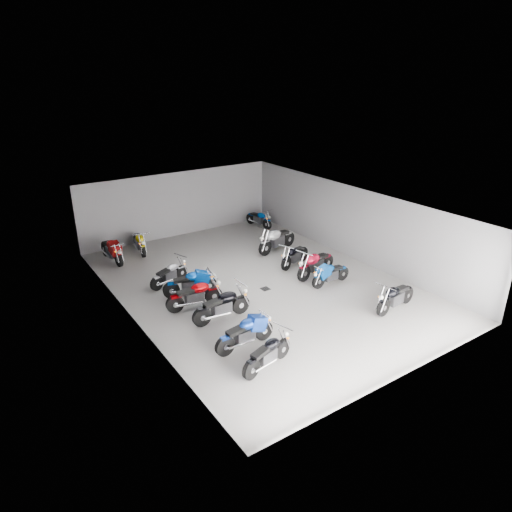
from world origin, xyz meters
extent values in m
plane|color=gray|center=(0.00, 0.00, 0.00)|extent=(14.00, 14.00, 0.00)
cube|color=slate|center=(0.00, 7.00, 1.60)|extent=(10.00, 0.10, 3.20)
cube|color=slate|center=(-5.00, 0.00, 1.60)|extent=(0.10, 14.00, 3.20)
cube|color=slate|center=(5.00, 0.00, 1.60)|extent=(0.10, 14.00, 3.20)
cube|color=black|center=(0.00, 0.00, 3.22)|extent=(10.00, 14.00, 0.04)
cube|color=black|center=(0.00, -0.50, 0.01)|extent=(0.32, 0.32, 0.01)
cylinder|color=black|center=(-2.17, -4.45, 0.29)|extent=(0.60, 0.26, 0.58)
cylinder|color=black|center=(-3.45, -4.76, 0.29)|extent=(0.60, 0.27, 0.58)
cube|color=#2D2D30|center=(-2.81, -4.60, 0.38)|extent=(0.64, 0.41, 0.37)
ellipsoid|color=black|center=(-2.61, -4.56, 0.68)|extent=(0.69, 0.50, 0.33)
cube|color=black|center=(-3.09, -4.67, 0.64)|extent=(0.60, 0.38, 0.17)
cylinder|color=black|center=(-2.06, -3.36, 0.32)|extent=(0.64, 0.16, 0.63)
cylinder|color=black|center=(-3.49, -3.43, 0.32)|extent=(0.64, 0.18, 0.63)
cube|color=#2D2D30|center=(-2.78, -3.39, 0.41)|extent=(0.66, 0.33, 0.39)
ellipsoid|color=navy|center=(-2.56, -3.38, 0.73)|extent=(0.69, 0.43, 0.36)
cube|color=black|center=(-3.09, -3.41, 0.69)|extent=(0.61, 0.31, 0.18)
cylinder|color=black|center=(-1.78, -1.56, 0.33)|extent=(0.66, 0.14, 0.66)
cylinder|color=black|center=(-3.28, -1.57, 0.33)|extent=(0.66, 0.16, 0.66)
cube|color=#2D2D30|center=(-2.53, -1.56, 0.43)|extent=(0.67, 0.31, 0.41)
ellipsoid|color=black|center=(-2.30, -1.56, 0.76)|extent=(0.70, 0.42, 0.37)
cube|color=black|center=(-2.86, -1.56, 0.72)|extent=(0.63, 0.29, 0.19)
cylinder|color=black|center=(-2.20, -0.41, 0.32)|extent=(0.65, 0.20, 0.63)
cylinder|color=black|center=(-3.63, -0.24, 0.32)|extent=(0.65, 0.22, 0.63)
cube|color=#2D2D30|center=(-2.91, -0.33, 0.42)|extent=(0.67, 0.37, 0.40)
ellipsoid|color=#880004|center=(-2.70, -0.35, 0.73)|extent=(0.72, 0.47, 0.36)
cube|color=black|center=(-3.23, -0.29, 0.69)|extent=(0.63, 0.35, 0.18)
cylinder|color=black|center=(-1.93, 0.43, 0.31)|extent=(0.64, 0.30, 0.63)
cylinder|color=black|center=(-3.29, 0.82, 0.31)|extent=(0.64, 0.31, 0.63)
cube|color=#2D2D30|center=(-2.61, 0.62, 0.41)|extent=(0.69, 0.46, 0.39)
ellipsoid|color=#053C98|center=(-2.40, 0.57, 0.72)|extent=(0.75, 0.56, 0.35)
cube|color=black|center=(-2.91, 0.71, 0.68)|extent=(0.65, 0.43, 0.18)
cylinder|color=black|center=(-2.27, 2.13, 0.28)|extent=(0.57, 0.29, 0.57)
cylinder|color=black|center=(-3.49, 1.71, 0.28)|extent=(0.58, 0.31, 0.57)
cube|color=#2D2D30|center=(-2.88, 1.92, 0.37)|extent=(0.63, 0.44, 0.35)
ellipsoid|color=#B0AFB6|center=(-2.70, 1.99, 0.65)|extent=(0.68, 0.53, 0.32)
cube|color=black|center=(-3.15, 1.83, 0.62)|extent=(0.59, 0.41, 0.16)
cylinder|color=black|center=(2.17, -4.41, 0.31)|extent=(0.64, 0.20, 0.63)
cylinder|color=black|center=(3.58, -4.24, 0.31)|extent=(0.64, 0.22, 0.63)
cube|color=#2D2D30|center=(2.88, -4.33, 0.41)|extent=(0.67, 0.37, 0.39)
ellipsoid|color=black|center=(2.66, -4.35, 0.73)|extent=(0.71, 0.47, 0.35)
cube|color=black|center=(3.19, -4.29, 0.69)|extent=(0.63, 0.34, 0.18)
cylinder|color=black|center=(1.72, -1.59, 0.29)|extent=(0.58, 0.14, 0.57)
cylinder|color=black|center=(3.02, -1.55, 0.29)|extent=(0.58, 0.15, 0.57)
cube|color=#2D2D30|center=(2.37, -1.57, 0.38)|extent=(0.59, 0.29, 0.36)
ellipsoid|color=#0A489C|center=(2.17, -1.57, 0.66)|extent=(0.62, 0.38, 0.32)
cube|color=black|center=(2.66, -1.56, 0.63)|extent=(0.55, 0.27, 0.16)
cylinder|color=black|center=(1.67, -0.78, 0.34)|extent=(0.70, 0.28, 0.68)
cylinder|color=black|center=(3.18, -0.45, 0.34)|extent=(0.70, 0.30, 0.68)
cube|color=#2D2D30|center=(2.42, -0.62, 0.45)|extent=(0.74, 0.46, 0.43)
ellipsoid|color=maroon|center=(2.19, -0.67, 0.79)|extent=(0.80, 0.57, 0.38)
cube|color=black|center=(2.76, -0.55, 0.75)|extent=(0.70, 0.43, 0.19)
cylinder|color=black|center=(1.73, 0.45, 0.30)|extent=(0.60, 0.31, 0.60)
cylinder|color=black|center=(3.00, 0.90, 0.30)|extent=(0.61, 0.33, 0.60)
cube|color=#2D2D30|center=(2.36, 0.68, 0.39)|extent=(0.66, 0.46, 0.37)
ellipsoid|color=black|center=(2.17, 0.61, 0.69)|extent=(0.72, 0.56, 0.34)
cube|color=black|center=(2.65, 0.78, 0.65)|extent=(0.62, 0.43, 0.17)
cylinder|color=black|center=(1.95, 2.31, 0.36)|extent=(0.73, 0.30, 0.72)
cylinder|color=black|center=(3.54, 2.66, 0.36)|extent=(0.73, 0.32, 0.72)
cube|color=#2D2D30|center=(2.75, 2.48, 0.47)|extent=(0.78, 0.48, 0.45)
ellipsoid|color=#A1A1A5|center=(2.51, 2.43, 0.83)|extent=(0.84, 0.60, 0.40)
cube|color=black|center=(3.09, 2.56, 0.78)|extent=(0.73, 0.45, 0.20)
cylinder|color=black|center=(-3.95, 4.73, 0.33)|extent=(0.18, 0.68, 0.67)
cylinder|color=black|center=(-4.05, 6.25, 0.33)|extent=(0.20, 0.68, 0.67)
cube|color=#2D2D30|center=(-4.00, 5.49, 0.44)|extent=(0.36, 0.70, 0.42)
ellipsoid|color=#9D0C0E|center=(-3.98, 5.26, 0.77)|extent=(0.47, 0.74, 0.38)
cube|color=black|center=(-4.02, 5.83, 0.73)|extent=(0.34, 0.66, 0.19)
cylinder|color=black|center=(-2.71, 5.17, 0.31)|extent=(0.22, 0.64, 0.63)
cylinder|color=black|center=(-2.50, 6.57, 0.31)|extent=(0.24, 0.64, 0.63)
cube|color=#2D2D30|center=(-2.60, 5.87, 0.41)|extent=(0.39, 0.67, 0.39)
ellipsoid|color=yellow|center=(-2.64, 5.66, 0.72)|extent=(0.49, 0.72, 0.35)
cube|color=black|center=(-2.56, 6.18, 0.68)|extent=(0.36, 0.63, 0.18)
cylinder|color=black|center=(4.09, 5.20, 0.29)|extent=(0.20, 0.58, 0.57)
cylinder|color=black|center=(3.91, 6.48, 0.29)|extent=(0.22, 0.59, 0.57)
cube|color=#2D2D30|center=(4.00, 5.84, 0.38)|extent=(0.35, 0.61, 0.36)
ellipsoid|color=#03419F|center=(4.03, 5.64, 0.66)|extent=(0.44, 0.65, 0.32)
cube|color=black|center=(3.96, 6.12, 0.63)|extent=(0.33, 0.57, 0.16)
camera|label=1|loc=(-9.05, -13.35, 7.84)|focal=32.00mm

